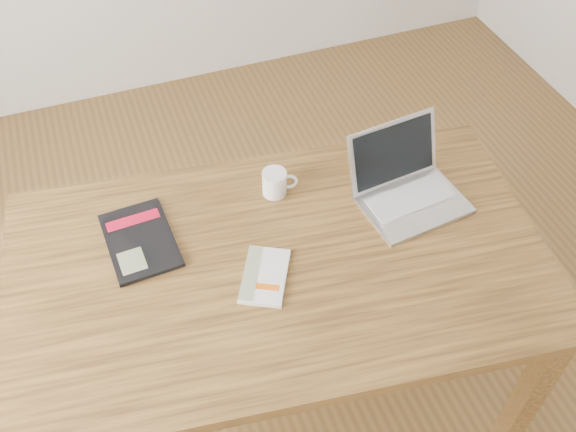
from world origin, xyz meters
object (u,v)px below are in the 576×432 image
object	(u,v)px
white_guidebook	(265,276)
coffee_mug	(275,182)
black_guidebook	(140,240)
laptop	(407,186)
desk	(279,280)

from	to	relation	value
white_guidebook	coffee_mug	world-z (taller)	coffee_mug
black_guidebook	laptop	world-z (taller)	laptop
white_guidebook	laptop	xyz separation A→B (m)	(0.49, 0.14, 0.04)
desk	coffee_mug	bearing A→B (deg)	79.79
white_guidebook	black_guidebook	distance (m)	0.38
desk	coffee_mug	distance (m)	0.29
desk	black_guidebook	size ratio (longest dim) A/B	5.68
black_guidebook	coffee_mug	distance (m)	0.43
desk	white_guidebook	size ratio (longest dim) A/B	7.22
black_guidebook	laptop	xyz separation A→B (m)	(0.78, -0.10, 0.04)
laptop	coffee_mug	size ratio (longest dim) A/B	3.04
desk	white_guidebook	world-z (taller)	white_guidebook
desk	white_guidebook	distance (m)	0.12
white_guidebook	laptop	size ratio (longest dim) A/B	0.68
black_guidebook	laptop	bearing A→B (deg)	-10.30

